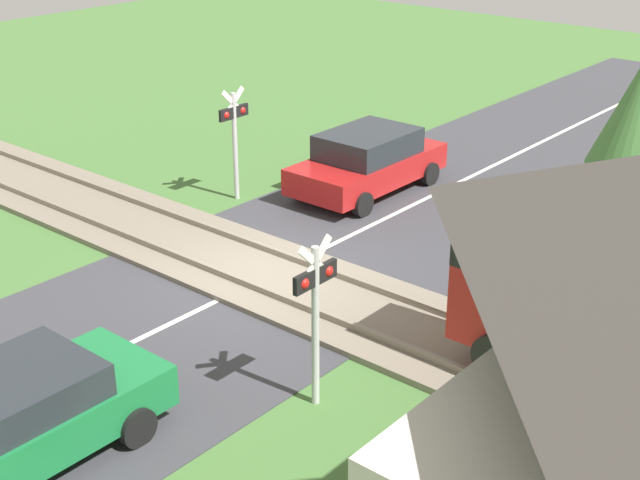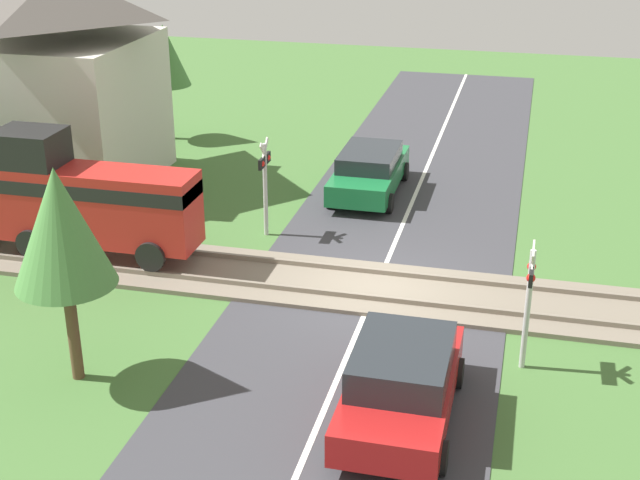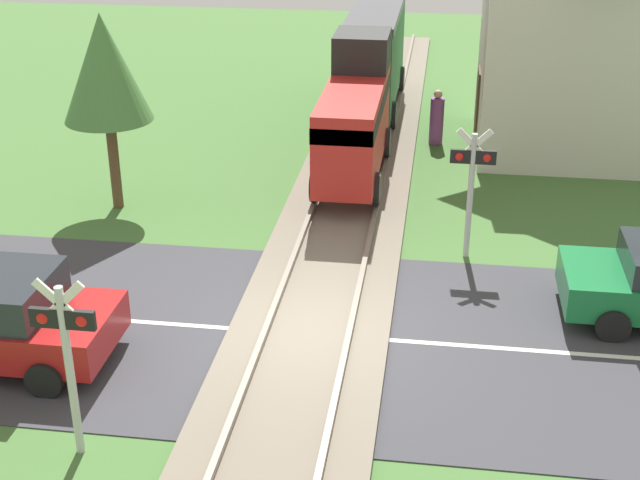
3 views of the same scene
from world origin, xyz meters
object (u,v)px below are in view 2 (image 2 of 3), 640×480
(station_building, at_px, (69,83))
(car_near_crossing, at_px, (401,382))
(crossing_signal_west_approach, at_px, (529,290))
(pedestrian_by_station, at_px, (18,199))
(car_far_side, at_px, (369,170))
(crossing_signal_east_approach, at_px, (265,174))

(station_building, bearing_deg, car_near_crossing, -131.30)
(station_building, bearing_deg, crossing_signal_west_approach, -120.08)
(station_building, distance_m, pedestrian_by_station, 4.46)
(car_far_side, height_order, crossing_signal_west_approach, crossing_signal_west_approach)
(pedestrian_by_station, bearing_deg, crossing_signal_east_approach, -83.70)
(crossing_signal_west_approach, xyz_separation_m, crossing_signal_east_approach, (5.46, 7.18, 0.00))
(car_near_crossing, relative_size, crossing_signal_east_approach, 1.56)
(crossing_signal_east_approach, bearing_deg, station_building, 68.21)
(car_near_crossing, relative_size, car_far_side, 0.94)
(car_near_crossing, height_order, crossing_signal_east_approach, crossing_signal_east_approach)
(car_far_side, distance_m, station_building, 9.77)
(car_far_side, distance_m, pedestrian_by_station, 10.43)
(car_far_side, distance_m, crossing_signal_west_approach, 10.71)
(crossing_signal_west_approach, relative_size, crossing_signal_east_approach, 1.00)
(car_far_side, bearing_deg, pedestrian_by_station, 116.94)
(crossing_signal_west_approach, bearing_deg, crossing_signal_east_approach, 52.74)
(car_far_side, xyz_separation_m, crossing_signal_west_approach, (-9.40, -5.03, 1.02))
(car_far_side, relative_size, station_building, 0.69)
(car_far_side, bearing_deg, car_near_crossing, -166.31)
(crossing_signal_west_approach, relative_size, station_building, 0.42)
(car_near_crossing, xyz_separation_m, station_building, (10.79, 12.28, 2.40))
(car_near_crossing, bearing_deg, car_far_side, 13.69)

